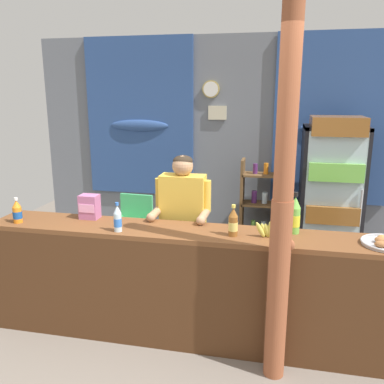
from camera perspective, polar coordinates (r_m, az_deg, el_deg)
name	(u,v)px	position (r m, az deg, el deg)	size (l,w,h in m)	color
ground_plane	(201,300)	(4.33, 1.25, -14.90)	(7.16, 7.16, 0.00)	slate
back_wall_curtained	(226,141)	(5.51, 4.77, 7.18)	(5.16, 0.22, 2.79)	slate
stall_counter	(177,279)	(3.41, -2.14, -12.08)	(3.30, 0.46, 0.98)	brown
timber_post	(282,208)	(2.85, 12.57, -2.24)	(0.17, 0.15, 2.73)	#995133
drink_fridge	(331,188)	(5.00, 18.95, 0.60)	(0.69, 0.67, 1.82)	black
bottle_shelf_rack	(259,207)	(5.25, 9.39, -2.04)	(0.48, 0.28, 1.26)	brown
plastic_lawn_chair	(133,226)	(5.01, -8.28, -4.74)	(0.47, 0.47, 0.86)	#4CC675
shopkeeper	(183,216)	(3.76, -1.30, -3.34)	(0.52, 0.42, 1.53)	#28282D
soda_bottle_lime_soda	(295,216)	(3.33, 14.20, -3.26)	(0.09, 0.09, 0.34)	#75C64C
soda_bottle_orange_soda	(17,212)	(3.81, -23.33, -2.60)	(0.08, 0.08, 0.22)	orange
soda_bottle_water	(118,219)	(3.33, -10.39, -3.77)	(0.07, 0.07, 0.24)	silver
soda_bottle_iced_tea	(233,223)	(3.20, 5.81, -4.31)	(0.07, 0.07, 0.25)	brown
snack_box_wafer	(90,207)	(3.73, -14.18, -2.01)	(0.16, 0.13, 0.21)	#B76699
banana_bunch	(272,230)	(3.22, 11.20, -5.27)	(0.28, 0.06, 0.16)	#CCC14C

